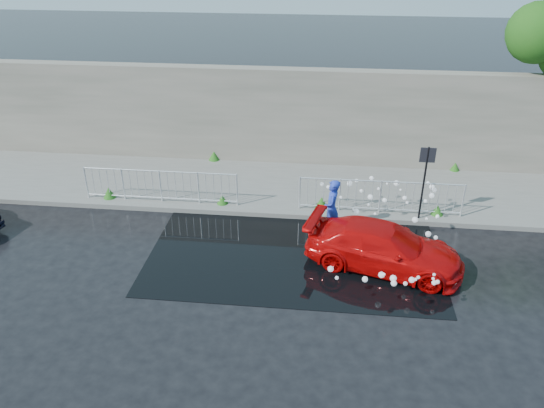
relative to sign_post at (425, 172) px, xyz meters
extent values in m
plane|color=black|center=(-4.20, -3.10, -1.72)|extent=(90.00, 90.00, 0.00)
cube|color=#5E5F5A|center=(-4.20, 1.90, -1.65)|extent=(30.00, 4.00, 0.15)
cube|color=#5E5F5A|center=(-4.20, -0.10, -1.64)|extent=(30.00, 0.25, 0.16)
cube|color=#5D584E|center=(-4.20, 4.10, 0.18)|extent=(30.00, 0.60, 3.50)
cube|color=black|center=(-3.70, -2.10, -1.72)|extent=(8.00, 5.00, 0.01)
cylinder|color=black|center=(0.00, 0.00, -0.47)|extent=(0.06, 0.06, 2.50)
cube|color=black|center=(0.00, 0.00, 0.53)|extent=(0.45, 0.04, 0.45)
sphere|color=#114410|center=(3.80, 4.30, 3.28)|extent=(2.02, 2.02, 2.02)
cylinder|color=silver|center=(-10.70, 0.25, -1.02)|extent=(0.05, 0.05, 1.10)
cylinder|color=silver|center=(-5.70, 0.25, -1.02)|extent=(0.05, 0.05, 1.10)
cylinder|color=silver|center=(-8.20, 0.25, -0.50)|extent=(5.00, 0.04, 0.04)
cylinder|color=silver|center=(-8.20, 0.25, -1.45)|extent=(5.00, 0.04, 0.04)
cylinder|color=silver|center=(-3.70, 0.25, -1.02)|extent=(0.05, 0.05, 1.10)
cylinder|color=silver|center=(1.30, 0.25, -1.02)|extent=(0.05, 0.05, 1.10)
cylinder|color=silver|center=(-1.20, 0.25, -0.50)|extent=(5.00, 0.04, 0.04)
cylinder|color=silver|center=(-1.20, 0.25, -1.45)|extent=(5.00, 0.04, 0.04)
cone|color=#265316|center=(-10.00, 0.30, -1.39)|extent=(0.40, 0.40, 0.37)
cone|color=#265316|center=(-6.20, 0.30, -1.42)|extent=(0.36, 0.36, 0.30)
cone|color=#265316|center=(-3.00, 0.30, -1.37)|extent=(0.44, 0.44, 0.41)
cone|color=#265316|center=(0.60, 0.30, -1.42)|extent=(0.38, 0.38, 0.31)
cone|color=#265316|center=(-7.20, 3.80, -1.40)|extent=(0.42, 0.42, 0.34)
cone|color=#265316|center=(1.80, 3.80, -1.42)|extent=(0.34, 0.34, 0.30)
sphere|color=white|center=(-1.93, 0.73, -0.73)|extent=(0.12, 0.12, 0.12)
sphere|color=white|center=(-2.85, -0.67, -1.03)|extent=(0.15, 0.15, 0.15)
sphere|color=white|center=(-3.02, 0.46, -0.79)|extent=(0.12, 0.12, 0.12)
sphere|color=white|center=(-1.54, -0.11, -0.87)|extent=(0.16, 0.16, 0.16)
sphere|color=white|center=(-1.60, -0.48, -0.94)|extent=(0.08, 0.08, 0.08)
sphere|color=white|center=(-1.95, -0.69, -1.08)|extent=(0.17, 0.17, 0.17)
sphere|color=white|center=(-1.81, 0.12, -0.79)|extent=(0.11, 0.11, 0.11)
sphere|color=white|center=(-0.77, -1.50, -1.44)|extent=(0.17, 0.17, 0.17)
sphere|color=white|center=(-2.04, -0.54, -1.09)|extent=(0.07, 0.07, 0.07)
sphere|color=white|center=(-2.81, -1.40, -1.45)|extent=(0.16, 0.16, 0.16)
sphere|color=white|center=(-2.16, 0.36, -0.67)|extent=(0.18, 0.18, 0.18)
sphere|color=white|center=(-1.12, -0.24, -0.89)|extent=(0.14, 0.14, 0.14)
sphere|color=white|center=(0.33, 0.17, -0.86)|extent=(0.18, 0.18, 0.18)
sphere|color=white|center=(-2.64, -0.24, -0.92)|extent=(0.11, 0.11, 0.11)
sphere|color=white|center=(-0.99, 0.59, -0.73)|extent=(0.07, 0.07, 0.07)
sphere|color=white|center=(0.37, 0.52, -0.74)|extent=(0.17, 0.17, 0.17)
sphere|color=white|center=(-0.42, -0.11, -1.00)|extent=(0.09, 0.09, 0.09)
sphere|color=white|center=(-0.52, -0.15, -0.83)|extent=(0.13, 0.13, 0.13)
sphere|color=white|center=(-0.61, 0.22, -0.74)|extent=(0.07, 0.07, 0.07)
sphere|color=white|center=(-2.62, -1.49, -1.49)|extent=(0.10, 0.10, 0.10)
sphere|color=white|center=(-2.82, 0.12, -0.71)|extent=(0.11, 0.11, 0.11)
sphere|color=white|center=(-0.77, -1.46, -1.28)|extent=(0.15, 0.15, 0.15)
sphere|color=white|center=(-0.71, 0.55, -0.68)|extent=(0.18, 0.18, 0.18)
sphere|color=white|center=(0.07, -0.84, -1.12)|extent=(0.08, 0.08, 0.08)
sphere|color=white|center=(0.29, -1.34, -1.44)|extent=(0.12, 0.12, 0.12)
sphere|color=white|center=(-2.43, -0.28, -0.84)|extent=(0.09, 0.09, 0.09)
sphere|color=white|center=(0.41, 0.31, -0.73)|extent=(0.14, 0.14, 0.14)
sphere|color=white|center=(-1.80, -1.42, -1.42)|extent=(0.12, 0.12, 0.12)
sphere|color=white|center=(-1.47, 0.74, -0.63)|extent=(0.14, 0.14, 0.14)
sphere|color=white|center=(0.41, -0.63, -1.14)|extent=(0.11, 0.11, 0.11)
sphere|color=white|center=(-0.27, -0.87, -1.16)|extent=(0.18, 0.18, 0.18)
sphere|color=white|center=(0.38, -0.67, -1.13)|extent=(0.08, 0.08, 0.08)
sphere|color=white|center=(-1.29, 0.17, -0.71)|extent=(0.09, 0.09, 0.09)
sphere|color=white|center=(-2.54, -0.81, -1.10)|extent=(0.12, 0.12, 0.12)
sphere|color=white|center=(0.06, -0.31, -0.81)|extent=(0.11, 0.11, 0.11)
sphere|color=white|center=(0.07, -1.31, -1.36)|extent=(0.17, 0.17, 0.17)
sphere|color=white|center=(-1.40, -0.62, -1.16)|extent=(0.08, 0.08, 0.08)
sphere|color=white|center=(0.28, 0.73, -0.71)|extent=(0.11, 0.11, 0.11)
sphere|color=white|center=(0.38, -3.47, -1.43)|extent=(0.16, 0.16, 0.16)
sphere|color=white|center=(-0.08, -3.76, -1.25)|extent=(0.11, 0.11, 0.11)
sphere|color=white|center=(-2.55, -4.48, -0.81)|extent=(0.09, 0.09, 0.09)
sphere|color=white|center=(-0.70, -3.77, -1.23)|extent=(0.15, 0.15, 0.15)
sphere|color=white|center=(-1.42, -3.62, -1.24)|extent=(0.16, 0.16, 0.16)
sphere|color=white|center=(-0.67, -4.07, -1.00)|extent=(0.08, 0.08, 0.08)
sphere|color=white|center=(-0.23, -3.91, -0.94)|extent=(0.08, 0.08, 0.08)
sphere|color=white|center=(-1.23, -4.26, -0.87)|extent=(0.16, 0.16, 0.16)
sphere|color=white|center=(-1.90, -4.49, -0.78)|extent=(0.14, 0.14, 0.14)
sphere|color=white|center=(-2.70, -4.21, -0.75)|extent=(0.15, 0.15, 0.15)
sphere|color=white|center=(-0.32, -4.39, -0.84)|extent=(0.12, 0.12, 0.12)
sphere|color=white|center=(-0.33, -4.27, -0.80)|extent=(0.07, 0.07, 0.07)
sphere|color=white|center=(-0.80, -3.56, -1.51)|extent=(0.11, 0.11, 0.11)
sphere|color=white|center=(0.23, -3.49, -1.54)|extent=(0.08, 0.08, 0.08)
sphere|color=white|center=(-1.27, -4.67, -0.72)|extent=(0.14, 0.14, 0.14)
sphere|color=white|center=(-1.42, -4.03, -0.94)|extent=(0.07, 0.07, 0.07)
sphere|color=white|center=(-0.61, -4.04, -0.95)|extent=(0.08, 0.08, 0.08)
imported|color=#BA0707|center=(-1.28, -2.53, -1.12)|extent=(4.45, 2.72, 1.21)
imported|color=#2236AC|center=(-2.70, -1.03, -0.84)|extent=(0.45, 0.66, 1.77)
camera|label=1|loc=(-2.95, -14.63, 6.48)|focal=35.00mm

